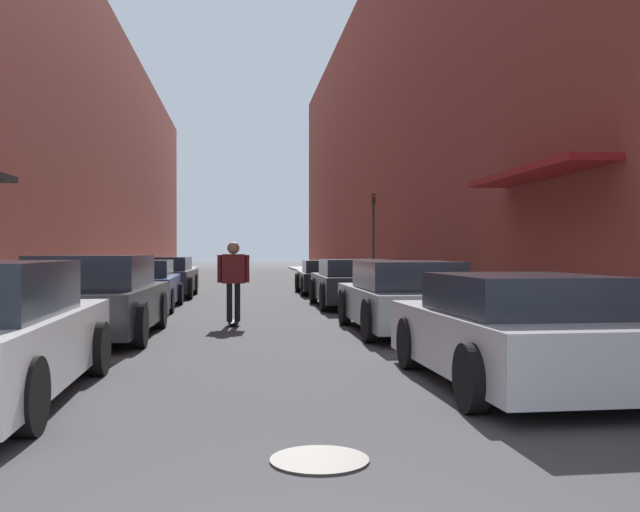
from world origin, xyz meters
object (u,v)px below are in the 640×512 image
object	(u,v)px
parked_car_left_2	(137,285)
manhole_cover	(319,460)
skateboarder	(233,274)
parked_car_right_0	(515,332)
parked_car_right_2	(354,283)
traffic_light	(373,228)
parked_car_right_1	(404,298)
parked_car_left_1	(96,298)
parked_car_left_3	(162,277)
parked_car_right_3	(329,277)

from	to	relation	value
parked_car_left_2	manhole_cover	world-z (taller)	parked_car_left_2
parked_car_left_2	skateboarder	size ratio (longest dim) A/B	2.58
parked_car_right_0	manhole_cover	bearing A→B (deg)	-134.11
parked_car_right_2	skateboarder	world-z (taller)	skateboarder
parked_car_left_2	traffic_light	distance (m)	13.66
parked_car_right_2	skateboarder	xyz separation A→B (m)	(-3.08, -4.26, 0.39)
parked_car_right_1	parked_car_right_2	xyz separation A→B (m)	(0.01, 5.88, -0.01)
parked_car_left_1	parked_car_left_2	world-z (taller)	parked_car_left_1
parked_car_left_2	skateboarder	xyz separation A→B (m)	(2.45, -4.11, 0.41)
manhole_cover	parked_car_left_3	bearing A→B (deg)	99.52
parked_car_left_1	parked_car_right_0	world-z (taller)	parked_car_left_1
parked_car_left_3	parked_car_right_0	xyz separation A→B (m)	(5.44, -15.61, -0.03)
parked_car_left_2	parked_car_right_2	distance (m)	5.53
parked_car_right_0	parked_car_right_3	distance (m)	16.67
parked_car_left_2	parked_car_right_0	xyz separation A→B (m)	(5.55, -10.84, -0.01)
parked_car_right_1	parked_car_right_0	bearing A→B (deg)	-89.63
parked_car_left_3	parked_car_right_1	distance (m)	11.81
parked_car_left_2	skateboarder	distance (m)	4.80
parked_car_right_0	parked_car_left_3	bearing A→B (deg)	109.22
parked_car_left_2	parked_car_left_3	distance (m)	4.77
parked_car_left_1	skateboarder	distance (m)	2.95
parked_car_right_1	parked_car_right_2	bearing A→B (deg)	89.88
parked_car_left_2	parked_car_left_1	bearing A→B (deg)	-88.43
parked_car_left_2	traffic_light	world-z (taller)	traffic_light
parked_car_right_0	manhole_cover	world-z (taller)	parked_car_right_0
manhole_cover	traffic_light	size ratio (longest dim) A/B	0.19
parked_car_right_0	skateboarder	bearing A→B (deg)	114.76
parked_car_right_0	parked_car_right_2	xyz separation A→B (m)	(-0.02, 10.99, 0.02)
parked_car_right_3	manhole_cover	bearing A→B (deg)	-97.22
parked_car_right_0	traffic_light	xyz separation A→B (m)	(2.51, 21.72, 1.81)
parked_car_left_1	parked_car_right_1	bearing A→B (deg)	2.38
parked_car_left_3	manhole_cover	bearing A→B (deg)	-80.48
parked_car_left_2	parked_car_right_3	bearing A→B (deg)	46.28
skateboarder	parked_car_right_1	bearing A→B (deg)	-27.76
parked_car_left_2	manhole_cover	size ratio (longest dim) A/B	6.08
parked_car_right_0	traffic_light	world-z (taller)	traffic_light
parked_car_left_1	parked_car_left_3	distance (m)	10.72
manhole_cover	parked_car_right_0	bearing A→B (deg)	45.89
parked_car_right_0	parked_car_right_2	world-z (taller)	parked_car_right_2
traffic_light	parked_car_left_1	bearing A→B (deg)	-115.15
parked_car_left_3	skateboarder	world-z (taller)	skateboarder
parked_car_left_2	parked_car_right_3	world-z (taller)	parked_car_left_2
parked_car_right_0	parked_car_right_3	xyz separation A→B (m)	(0.02, 16.67, -0.03)
parked_car_left_2	parked_car_right_2	bearing A→B (deg)	1.53
parked_car_left_3	traffic_light	world-z (taller)	traffic_light
parked_car_left_2	manhole_cover	bearing A→B (deg)	-76.73
parked_car_left_1	parked_car_right_0	distance (m)	7.28
parked_car_right_1	parked_car_right_3	xyz separation A→B (m)	(0.05, 11.56, -0.06)
parked_car_left_3	parked_car_right_3	world-z (taller)	parked_car_left_3
parked_car_left_2	traffic_light	size ratio (longest dim) A/B	1.14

